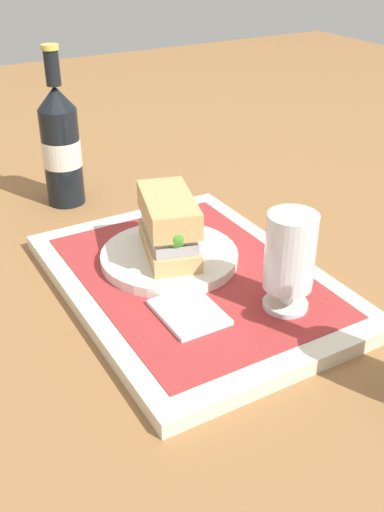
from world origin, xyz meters
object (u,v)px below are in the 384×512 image
object	(u,v)px
plate	(169,257)
second_bottle	(61,145)
sandwich	(169,226)
beer_glass	(290,257)

from	to	relation	value
plate	second_bottle	size ratio (longest dim) A/B	0.71
sandwich	second_bottle	distance (m)	0.31
plate	sandwich	distance (m)	0.05
beer_glass	second_bottle	size ratio (longest dim) A/B	0.47
sandwich	second_bottle	xyz separation A→B (m)	(-0.31, -0.04, 0.03)
second_bottle	sandwich	bearing A→B (deg)	7.56
beer_glass	second_bottle	xyz separation A→B (m)	(-0.47, -0.11, 0.01)
plate	second_bottle	world-z (taller)	second_bottle
plate	sandwich	world-z (taller)	sandwich
plate	beer_glass	xyz separation A→B (m)	(0.17, 0.07, 0.06)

